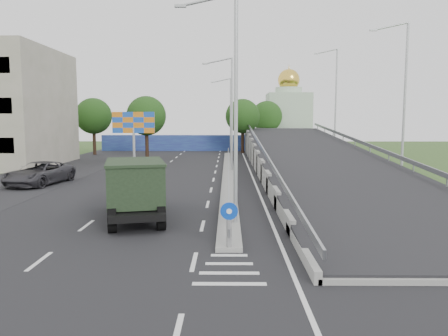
{
  "coord_description": "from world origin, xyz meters",
  "views": [
    {
      "loc": [
        -0.04,
        -13.4,
        4.89
      ],
      "look_at": [
        -0.26,
        10.22,
        2.2
      ],
      "focal_mm": 35.0,
      "sensor_mm": 36.0,
      "label": 1
    }
  ],
  "objects_px": {
    "sign_bollard": "(229,225)",
    "church": "(288,116)",
    "lamp_post_near": "(232,97)",
    "parked_car_c": "(39,173)",
    "dump_truck": "(135,186)",
    "billboard": "(134,126)",
    "lamp_post_mid": "(230,108)",
    "lamp_post_far": "(229,112)"
  },
  "relations": [
    {
      "from": "billboard",
      "to": "lamp_post_far",
      "type": "bearing_deg",
      "value": 63.16
    },
    {
      "from": "lamp_post_near",
      "to": "lamp_post_mid",
      "type": "height_order",
      "value": "same"
    },
    {
      "from": "lamp_post_near",
      "to": "lamp_post_mid",
      "type": "relative_size",
      "value": 1.0
    },
    {
      "from": "lamp_post_far",
      "to": "dump_truck",
      "type": "xyz_separation_m",
      "value": [
        -4.7,
        -38.37,
        -4.19
      ]
    },
    {
      "from": "lamp_post_far",
      "to": "church",
      "type": "distance_m",
      "value": 17.15
    },
    {
      "from": "sign_bollard",
      "to": "parked_car_c",
      "type": "bearing_deg",
      "value": 130.72
    },
    {
      "from": "lamp_post_near",
      "to": "dump_truck",
      "type": "relative_size",
      "value": 1.44
    },
    {
      "from": "dump_truck",
      "to": "parked_car_c",
      "type": "xyz_separation_m",
      "value": [
        -9.4,
        10.8,
        -0.77
      ]
    },
    {
      "from": "lamp_post_mid",
      "to": "church",
      "type": "xyz_separation_m",
      "value": [
        9.89,
        34.0,
        -0.5
      ]
    },
    {
      "from": "church",
      "to": "parked_car_c",
      "type": "bearing_deg",
      "value": -119.98
    },
    {
      "from": "sign_bollard",
      "to": "lamp_post_far",
      "type": "relative_size",
      "value": 0.17
    },
    {
      "from": "lamp_post_far",
      "to": "billboard",
      "type": "xyz_separation_m",
      "value": [
        -9.11,
        -18.0,
        -1.62
      ]
    },
    {
      "from": "lamp_post_mid",
      "to": "church",
      "type": "bearing_deg",
      "value": 73.78
    },
    {
      "from": "lamp_post_far",
      "to": "parked_car_c",
      "type": "xyz_separation_m",
      "value": [
        -14.1,
        -27.57,
        -4.96
      ]
    },
    {
      "from": "lamp_post_mid",
      "to": "parked_car_c",
      "type": "relative_size",
      "value": 1.65
    },
    {
      "from": "lamp_post_mid",
      "to": "lamp_post_far",
      "type": "height_order",
      "value": "same"
    },
    {
      "from": "church",
      "to": "billboard",
      "type": "height_order",
      "value": "church"
    },
    {
      "from": "lamp_post_near",
      "to": "dump_truck",
      "type": "height_order",
      "value": "lamp_post_near"
    },
    {
      "from": "lamp_post_far",
      "to": "sign_bollard",
      "type": "bearing_deg",
      "value": -90.14
    },
    {
      "from": "sign_bollard",
      "to": "parked_car_c",
      "type": "xyz_separation_m",
      "value": [
        -13.99,
        16.25,
        -0.18
      ]
    },
    {
      "from": "billboard",
      "to": "parked_car_c",
      "type": "xyz_separation_m",
      "value": [
        -4.99,
        -9.57,
        -3.34
      ]
    },
    {
      "from": "sign_bollard",
      "to": "church",
      "type": "distance_m",
      "value": 58.84
    },
    {
      "from": "billboard",
      "to": "dump_truck",
      "type": "bearing_deg",
      "value": -77.79
    },
    {
      "from": "lamp_post_near",
      "to": "church",
      "type": "height_order",
      "value": "church"
    },
    {
      "from": "lamp_post_near",
      "to": "dump_truck",
      "type": "distance_m",
      "value": 6.5
    },
    {
      "from": "lamp_post_mid",
      "to": "church",
      "type": "height_order",
      "value": "church"
    },
    {
      "from": "sign_bollard",
      "to": "church",
      "type": "xyz_separation_m",
      "value": [
        10.0,
        57.83,
        4.28
      ]
    },
    {
      "from": "parked_car_c",
      "to": "billboard",
      "type": "bearing_deg",
      "value": 72.35
    },
    {
      "from": "lamp_post_mid",
      "to": "billboard",
      "type": "bearing_deg",
      "value": 167.62
    },
    {
      "from": "church",
      "to": "parked_car_c",
      "type": "xyz_separation_m",
      "value": [
        -23.99,
        -41.57,
        -4.46
      ]
    },
    {
      "from": "sign_bollard",
      "to": "lamp_post_mid",
      "type": "bearing_deg",
      "value": 89.74
    },
    {
      "from": "sign_bollard",
      "to": "billboard",
      "type": "xyz_separation_m",
      "value": [
        -9.0,
        25.83,
        3.15
      ]
    },
    {
      "from": "lamp_post_mid",
      "to": "lamp_post_far",
      "type": "relative_size",
      "value": 1.0
    },
    {
      "from": "sign_bollard",
      "to": "lamp_post_far",
      "type": "bearing_deg",
      "value": 89.86
    },
    {
      "from": "dump_truck",
      "to": "lamp_post_far",
      "type": "bearing_deg",
      "value": 69.74
    },
    {
      "from": "lamp_post_near",
      "to": "church",
      "type": "relative_size",
      "value": 0.73
    },
    {
      "from": "sign_bollard",
      "to": "lamp_post_mid",
      "type": "height_order",
      "value": "lamp_post_mid"
    },
    {
      "from": "church",
      "to": "dump_truck",
      "type": "xyz_separation_m",
      "value": [
        -14.59,
        -52.37,
        -3.69
      ]
    },
    {
      "from": "sign_bollard",
      "to": "parked_car_c",
      "type": "distance_m",
      "value": 21.44
    },
    {
      "from": "billboard",
      "to": "parked_car_c",
      "type": "bearing_deg",
      "value": -117.51
    },
    {
      "from": "sign_bollard",
      "to": "dump_truck",
      "type": "bearing_deg",
      "value": 130.1
    },
    {
      "from": "lamp_post_mid",
      "to": "lamp_post_far",
      "type": "xyz_separation_m",
      "value": [
        0.0,
        20.0,
        0.0
      ]
    }
  ]
}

